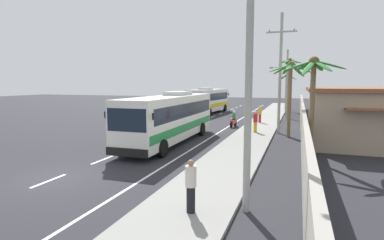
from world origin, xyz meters
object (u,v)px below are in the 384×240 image
(utility_pole_far, at_px, (286,80))
(pedestrian_far_walk, at_px, (191,185))
(palm_third, at_px, (313,84))
(coach_bus_foreground, at_px, (171,116))
(coach_bus_far_lane, at_px, (209,100))
(palm_fourth, at_px, (290,80))
(palm_nearest, at_px, (286,86))
(utility_pole_nearest, at_px, (249,52))
(motorcycle_beside_bus, at_px, (234,120))
(utility_pole_mid, at_px, (280,72))
(pedestrian_midwalk, at_px, (260,114))
(pedestrian_near_kerb, at_px, (255,121))
(palm_second, at_px, (289,75))

(utility_pole_far, bearing_deg, pedestrian_far_walk, -92.34)
(utility_pole_far, distance_m, palm_third, 25.92)
(coach_bus_foreground, xyz_separation_m, pedestrian_far_walk, (5.46, -11.19, -0.85))
(coach_bus_far_lane, xyz_separation_m, palm_fourth, (11.34, -16.64, 2.60))
(palm_nearest, bearing_deg, palm_third, -85.33)
(pedestrian_far_walk, height_order, utility_pole_nearest, utility_pole_nearest)
(pedestrian_far_walk, bearing_deg, motorcycle_beside_bus, 178.40)
(coach_bus_foreground, relative_size, utility_pole_nearest, 1.20)
(coach_bus_far_lane, bearing_deg, utility_pole_mid, -54.80)
(pedestrian_midwalk, distance_m, utility_pole_mid, 7.36)
(pedestrian_near_kerb, distance_m, palm_third, 9.40)
(motorcycle_beside_bus, height_order, pedestrian_midwalk, pedestrian_midwalk)
(motorcycle_beside_bus, xyz_separation_m, pedestrian_near_kerb, (2.56, -3.48, 0.42))
(coach_bus_far_lane, relative_size, pedestrian_midwalk, 6.02)
(palm_second, bearing_deg, motorcycle_beside_bus, -117.95)
(pedestrian_midwalk, distance_m, palm_nearest, 16.71)
(utility_pole_nearest, xyz_separation_m, utility_pole_far, (-0.18, 33.95, -0.62))
(utility_pole_nearest, distance_m, utility_pole_far, 33.96)
(utility_pole_nearest, xyz_separation_m, palm_nearest, (-0.30, 39.02, -1.47))
(pedestrian_far_walk, xyz_separation_m, palm_nearest, (1.31, 40.02, 2.73))
(palm_third, bearing_deg, coach_bus_foreground, 167.56)
(coach_bus_foreground, bearing_deg, pedestrian_midwalk, 68.83)
(pedestrian_midwalk, height_order, palm_second, palm_second)
(utility_pole_far, bearing_deg, utility_pole_nearest, -89.70)
(motorcycle_beside_bus, bearing_deg, pedestrian_near_kerb, -53.72)
(motorcycle_beside_bus, bearing_deg, palm_fourth, -39.64)
(utility_pole_mid, bearing_deg, palm_nearest, 90.73)
(coach_bus_far_lane, bearing_deg, pedestrian_far_walk, -74.87)
(motorcycle_beside_bus, bearing_deg, coach_bus_foreground, -106.05)
(coach_bus_far_lane, height_order, utility_pole_far, utility_pole_far)
(palm_second, bearing_deg, utility_pole_far, 95.55)
(coach_bus_foreground, height_order, utility_pole_mid, utility_pole_mid)
(pedestrian_midwalk, bearing_deg, palm_third, -15.96)
(motorcycle_beside_bus, relative_size, utility_pole_nearest, 0.19)
(utility_pole_nearest, height_order, palm_second, utility_pole_nearest)
(utility_pole_nearest, relative_size, palm_fourth, 1.72)
(coach_bus_foreground, distance_m, palm_nearest, 29.67)
(pedestrian_midwalk, height_order, pedestrian_far_walk, pedestrian_midwalk)
(pedestrian_near_kerb, xyz_separation_m, pedestrian_midwalk, (-0.41, 6.62, 0.01))
(coach_bus_far_lane, height_order, motorcycle_beside_bus, coach_bus_far_lane)
(palm_fourth, bearing_deg, pedestrian_far_walk, -98.72)
(motorcycle_beside_bus, distance_m, palm_second, 11.08)
(utility_pole_mid, relative_size, palm_third, 1.75)
(pedestrian_midwalk, xyz_separation_m, palm_nearest, (1.95, 16.37, 2.69))
(pedestrian_midwalk, xyz_separation_m, palm_fourth, (3.11, -7.50, 3.41))
(palm_fourth, bearing_deg, utility_pole_mid, 115.91)
(pedestrian_near_kerb, height_order, palm_nearest, palm_nearest)
(pedestrian_midwalk, distance_m, palm_second, 7.55)
(palm_second, distance_m, palm_third, 20.41)
(pedestrian_far_walk, bearing_deg, utility_pole_far, 168.33)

